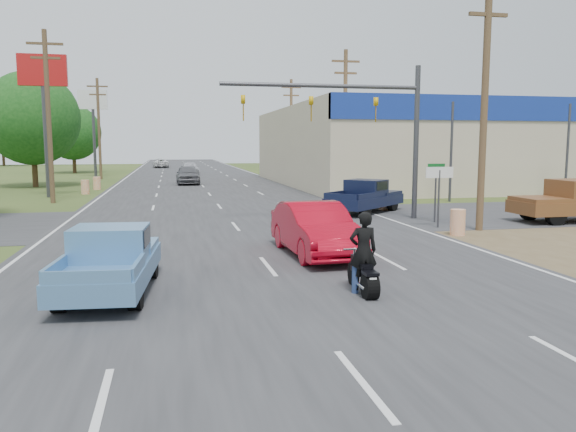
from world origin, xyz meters
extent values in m
plane|color=#30441B|center=(0.00, 0.00, 0.00)|extent=(200.00, 200.00, 0.00)
cube|color=#2D2D30|center=(0.00, 40.00, 0.01)|extent=(15.00, 180.00, 0.02)
cube|color=#2D2D30|center=(0.00, 18.00, 0.01)|extent=(120.00, 10.00, 0.02)
cube|color=brown|center=(11.00, 10.00, 0.01)|extent=(8.00, 18.00, 0.01)
cube|color=#B7A88C|center=(32.00, 40.00, 3.30)|extent=(50.00, 28.00, 6.60)
cylinder|color=#4C3823|center=(9.50, 13.00, 5.00)|extent=(0.28, 0.28, 10.00)
cube|color=#4C3823|center=(9.50, 13.00, 8.40)|extent=(1.60, 0.14, 0.14)
cylinder|color=#4C3823|center=(9.50, 31.00, 5.00)|extent=(0.28, 0.28, 10.00)
cube|color=#4C3823|center=(9.50, 31.00, 9.20)|extent=(2.00, 0.14, 0.14)
cube|color=#4C3823|center=(9.50, 31.00, 8.40)|extent=(1.60, 0.14, 0.14)
cylinder|color=#4C3823|center=(9.50, 49.00, 5.00)|extent=(0.28, 0.28, 10.00)
cube|color=#4C3823|center=(9.50, 49.00, 9.20)|extent=(2.00, 0.14, 0.14)
cube|color=#4C3823|center=(9.50, 49.00, 8.40)|extent=(1.60, 0.14, 0.14)
cylinder|color=#4C3823|center=(-9.50, 28.00, 5.00)|extent=(0.28, 0.28, 10.00)
cube|color=#4C3823|center=(-9.50, 28.00, 9.20)|extent=(2.00, 0.14, 0.14)
cube|color=#4C3823|center=(-9.50, 28.00, 8.40)|extent=(1.60, 0.14, 0.14)
cylinder|color=#4C3823|center=(-9.50, 52.00, 5.00)|extent=(0.28, 0.28, 10.00)
cube|color=#4C3823|center=(-9.50, 52.00, 9.20)|extent=(2.00, 0.14, 0.14)
cube|color=#4C3823|center=(-9.50, 52.00, 8.40)|extent=(1.60, 0.14, 0.14)
cylinder|color=#422D19|center=(-13.50, 42.00, 1.62)|extent=(0.44, 0.44, 3.24)
sphere|color=#124113|center=(-13.50, 42.00, 5.58)|extent=(7.56, 7.56, 7.56)
cylinder|color=#422D19|center=(-14.20, 66.00, 1.44)|extent=(0.44, 0.44, 2.88)
sphere|color=#124113|center=(-14.20, 66.00, 4.96)|extent=(6.72, 6.72, 6.72)
cylinder|color=#422D19|center=(55.00, 70.00, 1.80)|extent=(0.44, 0.44, 3.60)
sphere|color=#124113|center=(55.00, 70.00, 6.20)|extent=(8.40, 8.40, 8.40)
cylinder|color=#422D19|center=(30.00, 95.00, 1.71)|extent=(0.44, 0.44, 3.42)
sphere|color=#124113|center=(30.00, 95.00, 5.89)|extent=(7.98, 7.98, 7.98)
cylinder|color=#422D19|center=(-30.00, 95.00, 1.89)|extent=(0.44, 0.44, 3.78)
sphere|color=#124113|center=(-30.00, 95.00, 6.51)|extent=(8.82, 8.82, 8.82)
cylinder|color=orange|center=(8.00, 12.00, 0.50)|extent=(0.56, 0.56, 1.00)
cylinder|color=orange|center=(8.40, 20.50, 0.50)|extent=(0.56, 0.56, 1.00)
cylinder|color=orange|center=(-8.50, 34.00, 0.50)|extent=(0.56, 0.56, 1.00)
cylinder|color=orange|center=(-8.20, 38.00, 0.50)|extent=(0.56, 0.56, 1.00)
cylinder|color=#3F3F44|center=(-10.50, 32.00, 4.50)|extent=(0.30, 0.30, 9.00)
cube|color=#B21414|center=(-10.50, 32.00, 8.20)|extent=(3.00, 0.35, 2.00)
cylinder|color=#3F3F44|center=(-10.50, 56.00, 4.50)|extent=(0.30, 0.30, 9.00)
cube|color=white|center=(-10.50, 56.00, 8.20)|extent=(3.00, 0.35, 2.00)
cylinder|color=#3F3F44|center=(8.20, 14.00, 1.20)|extent=(0.08, 0.08, 2.40)
cube|color=white|center=(8.20, 14.00, 2.30)|extent=(1.20, 0.05, 0.45)
cylinder|color=#3F3F44|center=(8.80, 15.50, 1.20)|extent=(0.08, 0.08, 2.40)
cube|color=#0C591E|center=(8.80, 15.50, 2.50)|extent=(0.80, 0.04, 0.22)
cylinder|color=#3F3F44|center=(8.50, 17.00, 3.50)|extent=(0.24, 0.24, 7.00)
cylinder|color=#3F3F44|center=(4.00, 17.00, 6.00)|extent=(9.00, 0.18, 0.18)
imported|color=gold|center=(6.50, 17.00, 5.55)|extent=(0.18, 0.40, 1.10)
imported|color=gold|center=(3.50, 17.00, 5.55)|extent=(0.18, 0.40, 1.10)
imported|color=gold|center=(0.50, 17.00, 5.55)|extent=(0.18, 0.40, 1.10)
imported|color=#B7081B|center=(1.72, 9.33, 0.81)|extent=(1.97, 5.03, 1.63)
cylinder|color=black|center=(1.65, 4.22, 0.29)|extent=(0.29, 0.59, 0.58)
cylinder|color=black|center=(1.68, 5.50, 0.29)|extent=(0.12, 0.58, 0.58)
cube|color=black|center=(1.66, 4.88, 0.55)|extent=(0.22, 1.06, 0.26)
cube|color=black|center=(1.67, 5.10, 0.72)|extent=(0.24, 0.49, 0.19)
cube|color=black|center=(1.66, 4.61, 0.69)|extent=(0.27, 0.49, 0.09)
cylinder|color=white|center=(1.67, 5.36, 0.93)|extent=(0.57, 0.06, 0.04)
cube|color=white|center=(1.65, 4.02, 0.49)|extent=(0.16, 0.02, 0.11)
imported|color=black|center=(1.66, 4.73, 0.91)|extent=(0.67, 0.45, 1.81)
cylinder|color=black|center=(-4.67, 7.40, 0.36)|extent=(0.33, 0.74, 0.72)
cylinder|color=black|center=(-3.16, 7.27, 0.36)|extent=(0.33, 0.74, 0.72)
cylinder|color=black|center=(-4.91, 4.60, 0.36)|extent=(0.33, 0.74, 0.72)
cylinder|color=black|center=(-3.40, 4.47, 0.36)|extent=(0.33, 0.74, 0.72)
cube|color=#5587B7|center=(-4.04, 5.93, 0.56)|extent=(2.20, 4.82, 0.47)
cube|color=#5587B7|center=(-3.92, 7.33, 0.86)|extent=(1.86, 1.92, 0.16)
cube|color=#5587B7|center=(-4.03, 6.03, 1.17)|extent=(1.77, 1.54, 0.77)
cube|color=black|center=(-4.03, 6.03, 1.31)|extent=(1.78, 1.27, 0.41)
cube|color=#5587B7|center=(-4.23, 3.64, 0.92)|extent=(1.66, 0.21, 0.27)
cylinder|color=black|center=(7.56, 21.24, 0.39)|extent=(0.77, 0.74, 0.78)
cylinder|color=black|center=(8.67, 20.04, 0.39)|extent=(0.77, 0.74, 0.78)
cylinder|color=black|center=(5.33, 19.18, 0.39)|extent=(0.77, 0.74, 0.78)
cylinder|color=black|center=(6.44, 17.98, 0.39)|extent=(0.77, 0.74, 0.78)
cube|color=black|center=(7.00, 19.61, 0.60)|extent=(5.05, 4.87, 0.51)
cube|color=black|center=(8.12, 20.64, 0.93)|extent=(2.67, 2.67, 0.18)
cube|color=black|center=(7.07, 19.68, 1.27)|extent=(2.33, 2.35, 0.83)
cube|color=black|center=(7.07, 19.68, 1.41)|extent=(2.14, 2.17, 0.44)
cube|color=black|center=(5.17, 17.93, 0.99)|extent=(1.27, 1.37, 0.29)
cylinder|color=black|center=(13.45, 13.58, 0.44)|extent=(0.87, 0.33, 0.87)
cylinder|color=black|center=(13.44, 15.41, 0.44)|extent=(0.87, 0.33, 0.87)
cube|color=brown|center=(15.15, 14.50, 0.68)|extent=(5.68, 2.20, 0.57)
cube|color=brown|center=(13.44, 14.49, 1.04)|extent=(2.16, 2.08, 0.20)
cube|color=brown|center=(15.03, 14.50, 1.42)|extent=(1.71, 2.01, 0.93)
cube|color=black|center=(15.03, 14.50, 1.58)|extent=(1.37, 2.06, 0.49)
imported|color=#5A5A5F|center=(-1.14, 42.74, 0.83)|extent=(2.03, 4.91, 1.66)
imported|color=#BAB9BE|center=(-0.35, 59.65, 0.72)|extent=(2.03, 4.98, 1.44)
imported|color=silver|center=(-4.03, 80.68, 0.68)|extent=(2.58, 5.03, 1.36)
camera|label=1|loc=(-2.62, -7.29, 3.41)|focal=35.00mm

